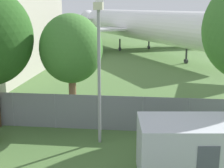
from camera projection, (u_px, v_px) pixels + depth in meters
The scene contains 5 objects.
perimeter_fence at pixel (98, 113), 17.92m from camera, with size 56.07×0.07×2.07m.
airplane at pixel (139, 25), 49.18m from camera, with size 34.59×42.33×13.15m.
portable_cabin at pixel (185, 149), 12.89m from camera, with size 4.08×2.86×2.46m.
tree_behind_benches at pixel (71, 49), 17.95m from camera, with size 3.64×3.64×6.61m.
light_mast at pixel (99, 59), 15.43m from camera, with size 0.44×0.44×7.17m.
Camera 1 is at (2.64, -6.60, 6.98)m, focal length 50.00 mm.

